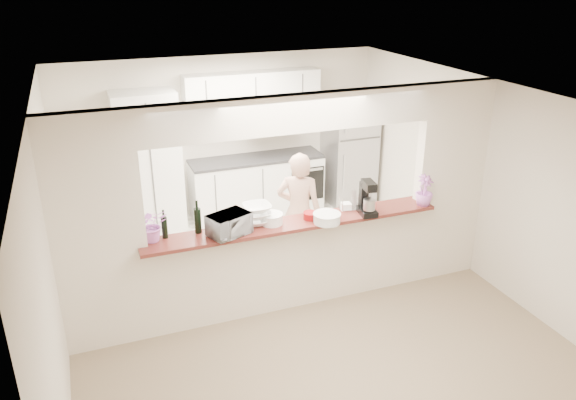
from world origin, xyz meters
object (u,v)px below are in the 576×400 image
person (299,212)px  refrigerator (349,153)px  toaster_oven (229,224)px  stand_mixer (367,199)px

person → refrigerator: bearing=-100.6°
person → toaster_oven: bearing=68.9°
stand_mixer → person: bearing=115.7°
toaster_oven → person: bearing=15.5°
refrigerator → toaster_oven: 3.95m
toaster_oven → stand_mixer: size_ratio=1.05×
stand_mixer → person: size_ratio=0.26×
refrigerator → stand_mixer: refrigerator is taller
refrigerator → stand_mixer: (-1.20, -2.79, 0.42)m
refrigerator → person: (-1.65, -1.85, -0.06)m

